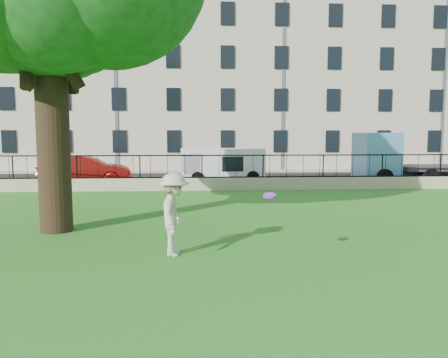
{
  "coord_description": "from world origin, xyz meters",
  "views": [
    {
      "loc": [
        -0.15,
        -9.23,
        2.76
      ],
      "look_at": [
        0.59,
        3.5,
        1.43
      ],
      "focal_mm": 35.0,
      "sensor_mm": 36.0,
      "label": 1
    }
  ],
  "objects": [
    {
      "name": "ground",
      "position": [
        0.0,
        0.0,
        0.0
      ],
      "size": [
        120.0,
        120.0,
        0.0
      ],
      "primitive_type": "plane",
      "color": "#23731B",
      "rests_on": "ground"
    },
    {
      "name": "retaining_wall",
      "position": [
        0.0,
        12.0,
        0.3
      ],
      "size": [
        50.0,
        0.4,
        0.6
      ],
      "primitive_type": "cube",
      "color": "tan",
      "rests_on": "ground"
    },
    {
      "name": "iron_railing",
      "position": [
        0.0,
        12.0,
        1.15
      ],
      "size": [
        50.0,
        0.05,
        1.13
      ],
      "color": "black",
      "rests_on": "retaining_wall"
    },
    {
      "name": "street",
      "position": [
        0.0,
        16.7,
        0.01
      ],
      "size": [
        60.0,
        9.0,
        0.01
      ],
      "primitive_type": "cube",
      "color": "black",
      "rests_on": "ground"
    },
    {
      "name": "sidewalk",
      "position": [
        0.0,
        21.9,
        0.06
      ],
      "size": [
        60.0,
        1.4,
        0.12
      ],
      "primitive_type": "cube",
      "color": "tan",
      "rests_on": "ground"
    },
    {
      "name": "building_row",
      "position": [
        0.0,
        27.57,
        6.92
      ],
      "size": [
        56.4,
        10.4,
        13.8
      ],
      "color": "beige",
      "rests_on": "ground"
    },
    {
      "name": "man",
      "position": [
        -0.72,
        0.55,
        0.94
      ],
      "size": [
        0.78,
        1.26,
        1.89
      ],
      "primitive_type": "imported",
      "rotation": [
        0.0,
        0.0,
        1.51
      ],
      "color": "#C0B29C",
      "rests_on": "ground"
    },
    {
      "name": "frisbee",
      "position": [
        1.3,
        -0.41,
        1.49
      ],
      "size": [
        0.33,
        0.32,
        0.12
      ],
      "primitive_type": "cylinder",
      "rotation": [
        0.21,
        -0.14,
        0.2
      ],
      "color": "#9727E0"
    },
    {
      "name": "red_sedan",
      "position": [
        -6.19,
        14.4,
        0.78
      ],
      "size": [
        4.93,
        2.22,
        1.57
      ],
      "primitive_type": "imported",
      "rotation": [
        0.0,
        0.0,
        1.69
      ],
      "color": "maroon",
      "rests_on": "street"
    },
    {
      "name": "white_van",
      "position": [
        1.19,
        15.4,
        0.96
      ],
      "size": [
        4.75,
        2.35,
        1.91
      ],
      "primitive_type": "cube",
      "rotation": [
        0.0,
        0.0,
        0.13
      ],
      "color": "white",
      "rests_on": "street"
    },
    {
      "name": "blue_truck",
      "position": [
        12.0,
        14.4,
        1.4
      ],
      "size": [
        6.71,
        2.45,
        2.8
      ],
      "primitive_type": "cube",
      "rotation": [
        0.0,
        0.0,
        0.01
      ],
      "color": "#508BBD",
      "rests_on": "street"
    }
  ]
}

